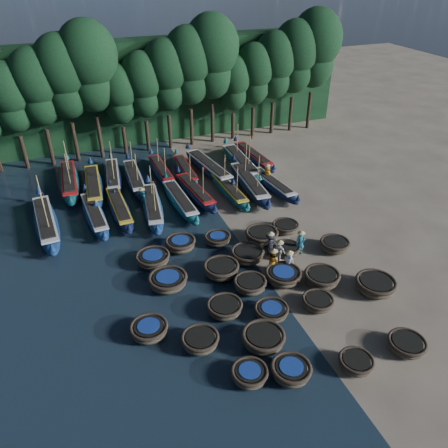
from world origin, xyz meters
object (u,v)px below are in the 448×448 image
object	(u,v)px
long_boat_10	(94,186)
coracle_10	(149,329)
coracle_16	(221,269)
coracle_17	(247,254)
long_boat_5	(195,192)
long_boat_11	(113,177)
coracle_22	(218,239)
coracle_23	(262,235)
long_boat_4	(180,201)
coracle_5	(200,340)
coracle_6	(263,338)
long_boat_9	(70,181)
fisherman_5	(143,197)
long_boat_6	(229,190)
coracle_1	(250,374)
coracle_19	(335,245)
coracle_13	(283,275)
long_boat_14	(186,170)
coracle_18	(287,249)
coracle_14	(322,278)
coracle_15	(168,281)
coracle_4	(407,344)
long_boat_8	(272,185)
fisherman_2	(273,260)
coracle_21	(180,244)
coracle_11	(225,308)
long_boat_2	(119,208)
fisherman_6	(267,174)
long_boat_13	(161,170)
fisherman_1	(300,242)
long_boat_1	(95,215)
coracle_2	(291,371)
fisherman_0	(289,261)
fisherman_3	(270,243)
coracle_12	(250,284)
long_boat_0	(46,223)
long_boat_3	(153,207)
long_boat_7	(249,184)
long_boat_12	(134,178)
long_boat_16	(241,163)
coracle_3	(356,363)
coracle_8	(318,302)
coracle_24	(286,227)
fisherman_4	(279,250)
coracle_9	(375,285)

from	to	relation	value
long_boat_10	coracle_10	bearing A→B (deg)	-83.86
coracle_16	coracle_17	distance (m)	2.33
long_boat_5	long_boat_11	world-z (taller)	long_boat_11
coracle_22	long_boat_5	size ratio (longest dim) A/B	0.27
coracle_23	long_boat_4	world-z (taller)	long_boat_4
coracle_5	coracle_6	world-z (taller)	coracle_6
long_boat_9	fisherman_5	bearing A→B (deg)	-44.72
long_boat_6	long_boat_10	world-z (taller)	long_boat_6
coracle_1	coracle_19	world-z (taller)	coracle_19
coracle_13	long_boat_14	size ratio (longest dim) A/B	0.36
coracle_18	coracle_14	bearing A→B (deg)	-82.26
coracle_15	coracle_4	bearing A→B (deg)	-42.48
long_boat_10	long_boat_8	bearing A→B (deg)	-15.65
long_boat_10	fisherman_2	size ratio (longest dim) A/B	4.78
coracle_4	long_boat_5	xyz separation A→B (m)	(-5.01, 19.26, 0.16)
coracle_18	coracle_21	world-z (taller)	coracle_21
long_boat_5	long_boat_11	bearing A→B (deg)	132.52
fisherman_2	fisherman_5	xyz separation A→B (m)	(-5.87, 11.07, -0.03)
coracle_11	long_boat_4	xyz separation A→B (m)	(1.08, 12.44, 0.13)
fisherman_5	coracle_5	bearing A→B (deg)	-7.30
long_boat_2	fisherman_6	bearing A→B (deg)	1.14
coracle_4	coracle_17	xyz separation A→B (m)	(-4.47, 9.89, 0.09)
long_boat_13	fisherman_1	bearing A→B (deg)	-70.04
coracle_16	long_boat_1	distance (m)	11.53
coracle_2	coracle_23	world-z (taller)	coracle_23
coracle_4	coracle_16	world-z (taller)	coracle_16
fisherman_0	coracle_21	bearing A→B (deg)	-168.21
coracle_18	long_boat_10	size ratio (longest dim) A/B	0.25
long_boat_14	fisherman_3	world-z (taller)	fisherman_3
coracle_12	coracle_16	world-z (taller)	coracle_16
long_boat_0	long_boat_3	world-z (taller)	long_boat_0
coracle_22	long_boat_13	world-z (taller)	long_boat_13
long_boat_1	long_boat_2	world-z (taller)	long_boat_1
coracle_5	coracle_22	xyz separation A→B (m)	(4.09, 8.39, -0.02)
long_boat_7	fisherman_2	bearing A→B (deg)	-101.90
coracle_19	long_boat_12	world-z (taller)	long_boat_12
long_boat_0	coracle_22	bearing A→B (deg)	-32.94
long_boat_5	coracle_12	bearing A→B (deg)	-98.15
coracle_12	long_boat_16	distance (m)	17.08
fisherman_2	coracle_23	bearing A→B (deg)	-23.29
coracle_3	coracle_8	bearing A→B (deg)	82.73
coracle_14	coracle_24	size ratio (longest dim) A/B	1.08
long_boat_4	long_boat_5	xyz separation A→B (m)	(1.57, 1.00, -0.01)
coracle_1	coracle_4	xyz separation A→B (m)	(8.20, -1.20, -0.03)
long_boat_9	fisherman_4	bearing A→B (deg)	-50.67
coracle_8	coracle_14	bearing A→B (deg)	52.19
coracle_6	fisherman_0	distance (m)	6.41
long_boat_16	coracle_15	bearing A→B (deg)	-125.52
coracle_9	coracle_23	bearing A→B (deg)	119.13
coracle_5	coracle_10	xyz separation A→B (m)	(-2.27, 1.69, -0.00)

